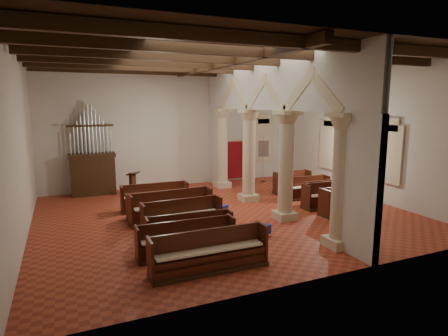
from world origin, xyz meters
The scene contains 32 objects.
floor centered at (0.00, 0.00, 0.00)m, with size 14.00×14.00×0.00m, color #9D3A22.
ceiling centered at (0.00, 0.00, 6.00)m, with size 14.00×14.00×0.00m, color #312210.
wall_back centered at (0.00, 6.00, 3.00)m, with size 14.00×0.02×6.00m, color beige.
wall_front centered at (0.00, -6.00, 3.00)m, with size 14.00×0.02×6.00m, color beige.
wall_left centered at (-7.00, 0.00, 3.00)m, with size 0.02×12.00×6.00m, color beige.
wall_right centered at (7.00, 0.00, 3.00)m, with size 0.02×12.00×6.00m, color beige.
ceiling_beams centered at (0.00, 0.00, 5.82)m, with size 13.80×11.80×0.30m, color #352011, non-canonical shape.
arcade centered at (1.80, 0.00, 3.56)m, with size 0.90×11.90×6.00m.
window_right_a centered at (6.98, -1.50, 2.20)m, with size 0.03×1.00×2.20m, color #2F6A51.
window_right_b centered at (6.98, 2.50, 2.20)m, with size 0.03×1.00×2.20m, color #2F6A51.
window_back centered at (5.00, 5.98, 2.20)m, with size 1.00×0.03×2.20m, color #2F6A51.
pipe_organ centered at (-4.50, 5.50, 1.37)m, with size 2.10×0.85×4.40m.
lectern centered at (-2.90, 4.01, 0.53)m, with size 0.63×0.67×1.27m.
dossal_curtain centered at (3.50, 5.92, 1.17)m, with size 1.80×0.07×2.17m.
processional_banner centered at (4.41, 4.81, 0.81)m, with size 0.56×0.72×2.50m.
hymnal_box_a centered at (-1.15, -4.28, 0.26)m, with size 0.31×0.25×0.31m, color #162C97.
hymnal_box_b centered at (0.22, -2.83, 0.25)m, with size 0.30×0.24×0.30m, color #14148B.
hymnal_box_c centered at (-0.13, -0.11, 0.25)m, with size 0.30×0.24×0.30m, color navy.
tube_heater_a centered at (-2.18, -4.20, 0.16)m, with size 0.11×0.11×1.10m, color white.
tube_heater_b centered at (-1.90, -2.80, 0.16)m, with size 0.09×0.09×0.87m, color white.
nave_pew_0 centered at (-2.41, -4.48, 0.35)m, with size 3.18×0.73×1.08m.
nave_pew_1 centered at (-2.64, -3.23, 0.33)m, with size 2.89×0.74×0.99m.
nave_pew_2 centered at (-2.29, -2.49, 0.32)m, with size 2.73×0.80×0.96m.
nave_pew_3 centered at (-2.15, -1.24, 0.36)m, with size 2.77×0.81×1.10m.
nave_pew_4 centered at (-2.18, -0.01, 0.38)m, with size 3.11×0.92×1.15m.
nave_pew_5 centered at (-2.21, 0.64, 0.33)m, with size 3.03×0.77×0.99m.
nave_pew_6 centered at (-2.39, 1.76, 0.36)m, with size 2.74×0.79×1.09m.
aisle_pew_0 centered at (4.27, -1.85, 0.37)m, with size 2.02×0.82×1.10m.
aisle_pew_1 centered at (4.28, -0.79, 0.36)m, with size 2.12×0.75×1.07m.
aisle_pew_2 centered at (4.62, -0.21, 0.33)m, with size 1.79×0.67×0.99m.
aisle_pew_3 centered at (4.50, 0.82, 0.34)m, with size 2.11×0.77×1.01m.
aisle_pew_4 centered at (4.42, 1.91, 0.37)m, with size 1.91×0.81×1.08m.
Camera 1 is at (-5.73, -13.09, 4.33)m, focal length 30.00 mm.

